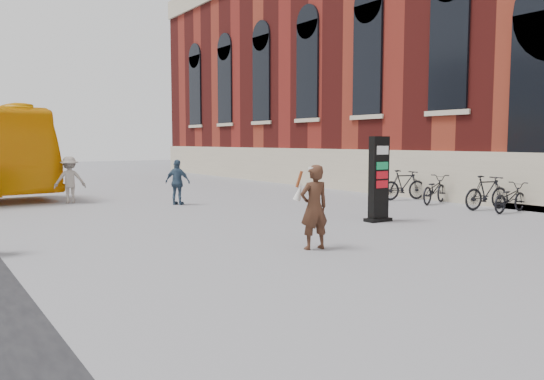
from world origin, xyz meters
TOP-DOWN VIEW (x-y plane):
  - ground at (0.00, 0.00)m, footprint 100.00×100.00m
  - station at (15.48, 6.00)m, footprint 12.15×44.50m
  - info_pylon at (4.01, 1.92)m, footprint 0.73×0.38m
  - woman at (0.28, 0.01)m, footprint 0.69×0.64m
  - pedestrian_b at (-1.76, 10.97)m, footprint 1.15×0.81m
  - pedestrian_c at (1.12, 8.39)m, footprint 0.85×0.94m
  - bike_4 at (8.60, 0.96)m, footprint 1.76×0.71m
  - bike_5 at (8.60, 1.74)m, footprint 1.86×0.79m
  - bike_6 at (8.60, 3.77)m, footprint 1.97×1.18m
  - bike_7 at (8.60, 5.13)m, footprint 1.91×0.94m

SIDE VIEW (x-z plane):
  - ground at x=0.00m, z-range 0.00..0.00m
  - bike_4 at x=8.60m, z-range 0.00..0.91m
  - bike_6 at x=8.60m, z-range 0.00..0.98m
  - bike_5 at x=8.60m, z-range 0.00..1.08m
  - bike_7 at x=8.60m, z-range 0.00..1.10m
  - pedestrian_c at x=1.12m, z-range 0.00..1.53m
  - pedestrian_b at x=-1.76m, z-range 0.00..1.62m
  - woman at x=0.28m, z-range 0.02..1.70m
  - info_pylon at x=4.01m, z-range 0.00..2.27m
  - station at x=15.48m, z-range -1.49..17.66m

